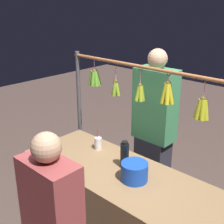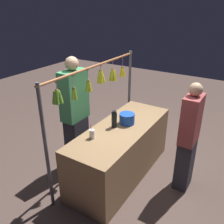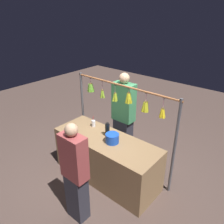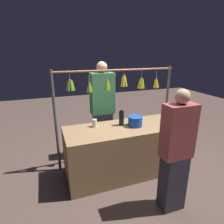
% 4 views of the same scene
% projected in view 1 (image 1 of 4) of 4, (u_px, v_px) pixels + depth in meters
% --- Properties ---
extents(market_counter, '(1.92, 0.71, 0.81)m').
position_uv_depth(market_counter, '(121.00, 212.00, 2.76)').
color(market_counter, olive).
rests_on(market_counter, ground).
extents(display_rack, '(2.12, 0.14, 1.68)m').
position_uv_depth(display_rack, '(152.00, 115.00, 2.78)').
color(display_rack, '#4C4C51').
rests_on(display_rack, ground).
extents(water_bottle, '(0.08, 0.08, 0.25)m').
position_uv_depth(water_bottle, '(125.00, 155.00, 2.67)').
color(water_bottle, black).
rests_on(water_bottle, market_counter).
extents(blue_bucket, '(0.22, 0.22, 0.16)m').
position_uv_depth(blue_bucket, '(134.00, 172.00, 2.49)').
color(blue_bucket, blue).
rests_on(blue_bucket, market_counter).
extents(drink_cup, '(0.07, 0.07, 0.20)m').
position_uv_depth(drink_cup, '(98.00, 143.00, 3.02)').
color(drink_cup, silver).
rests_on(drink_cup, market_counter).
extents(vendor_person, '(0.42, 0.23, 1.77)m').
position_uv_depth(vendor_person, '(154.00, 135.00, 3.18)').
color(vendor_person, '#2D2D38').
rests_on(vendor_person, ground).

